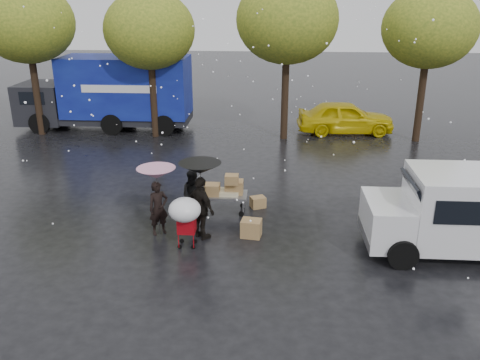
# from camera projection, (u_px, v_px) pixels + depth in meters

# --- Properties ---
(ground) EXTENTS (90.00, 90.00, 0.00)m
(ground) POSITION_uv_depth(u_px,v_px,m) (200.00, 234.00, 14.34)
(ground) COLOR black
(ground) RESTS_ON ground
(person_pink) EXTENTS (0.68, 0.62, 1.55)m
(person_pink) POSITION_uv_depth(u_px,v_px,m) (158.00, 208.00, 14.11)
(person_pink) COLOR black
(person_pink) RESTS_ON ground
(person_middle) EXTENTS (0.78, 0.62, 1.57)m
(person_middle) POSITION_uv_depth(u_px,v_px,m) (194.00, 196.00, 14.94)
(person_middle) COLOR black
(person_middle) RESTS_ON ground
(person_black) EXTENTS (1.05, 1.05, 1.79)m
(person_black) POSITION_uv_depth(u_px,v_px,m) (201.00, 208.00, 13.80)
(person_black) COLOR black
(person_black) RESTS_ON ground
(umbrella_pink) EXTENTS (1.06, 1.06, 1.96)m
(umbrella_pink) POSITION_uv_depth(u_px,v_px,m) (156.00, 173.00, 13.74)
(umbrella_pink) COLOR #4C4C4C
(umbrella_pink) RESTS_ON ground
(umbrella_black) EXTENTS (1.14, 1.14, 2.20)m
(umbrella_black) POSITION_uv_depth(u_px,v_px,m) (200.00, 168.00, 13.40)
(umbrella_black) COLOR #4C4C4C
(umbrella_black) RESTS_ON ground
(vendor_cart) EXTENTS (1.52, 0.80, 1.27)m
(vendor_cart) POSITION_uv_depth(u_px,v_px,m) (225.00, 190.00, 15.52)
(vendor_cart) COLOR slate
(vendor_cart) RESTS_ON ground
(shopping_cart) EXTENTS (0.84, 0.84, 1.46)m
(shopping_cart) POSITION_uv_depth(u_px,v_px,m) (185.00, 212.00, 13.14)
(shopping_cart) COLOR #AB0912
(shopping_cart) RESTS_ON ground
(white_van) EXTENTS (4.91, 2.18, 2.20)m
(white_van) POSITION_uv_depth(u_px,v_px,m) (470.00, 211.00, 12.96)
(white_van) COLOR white
(white_van) RESTS_ON ground
(blue_truck) EXTENTS (8.30, 2.60, 3.50)m
(blue_truck) POSITION_uv_depth(u_px,v_px,m) (110.00, 93.00, 24.57)
(blue_truck) COLOR navy
(blue_truck) RESTS_ON ground
(box_ground_near) EXTENTS (0.60, 0.51, 0.49)m
(box_ground_near) POSITION_uv_depth(u_px,v_px,m) (251.00, 228.00, 14.12)
(box_ground_near) COLOR olive
(box_ground_near) RESTS_ON ground
(box_ground_far) EXTENTS (0.55, 0.50, 0.35)m
(box_ground_far) POSITION_uv_depth(u_px,v_px,m) (258.00, 202.00, 16.03)
(box_ground_far) COLOR olive
(box_ground_far) RESTS_ON ground
(yellow_taxi) EXTENTS (4.60, 2.07, 1.54)m
(yellow_taxi) POSITION_uv_depth(u_px,v_px,m) (345.00, 117.00, 24.12)
(yellow_taxi) COLOR #DBC00B
(yellow_taxi) RESTS_ON ground
(tree_row) EXTENTS (21.60, 4.40, 7.12)m
(tree_row) POSITION_uv_depth(u_px,v_px,m) (218.00, 25.00, 21.93)
(tree_row) COLOR black
(tree_row) RESTS_ON ground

